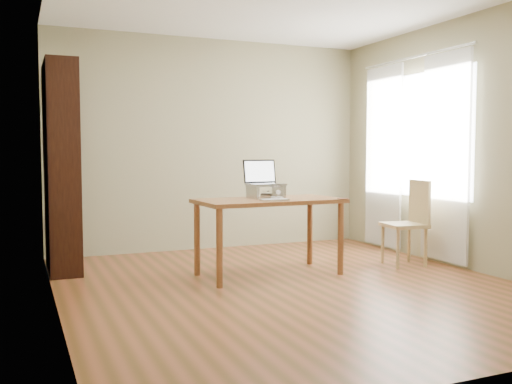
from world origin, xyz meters
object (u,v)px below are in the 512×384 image
at_px(desk, 269,209).
at_px(laptop, 263,178).
at_px(keyboard, 275,200).
at_px(bookshelf, 62,168).
at_px(chair, 409,219).
at_px(cat, 268,191).

relative_size(desk, laptop, 3.96).
bearing_deg(keyboard, bookshelf, 149.19).
height_order(bookshelf, chair, bookshelf).
distance_m(keyboard, cat, 0.35).
distance_m(desk, cat, 0.20).
xyz_separation_m(bookshelf, desk, (1.84, -1.01, -0.40)).
bearing_deg(laptop, chair, -12.27).
height_order(bookshelf, cat, bookshelf).
xyz_separation_m(desk, keyboard, (-0.04, -0.22, 0.11)).
relative_size(bookshelf, desk, 1.46).
xyz_separation_m(bookshelf, chair, (3.43, -1.13, -0.56)).
xyz_separation_m(keyboard, chair, (1.64, 0.10, -0.27)).
relative_size(laptop, keyboard, 1.35).
relative_size(bookshelf, keyboard, 7.80).
distance_m(cat, chair, 1.60).
bearing_deg(desk, laptop, 87.11).
distance_m(laptop, cat, 0.14).
relative_size(laptop, chair, 0.40).
bearing_deg(keyboard, laptop, 86.79).
distance_m(bookshelf, cat, 2.10).
height_order(bookshelf, keyboard, bookshelf).
relative_size(desk, chair, 1.59).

